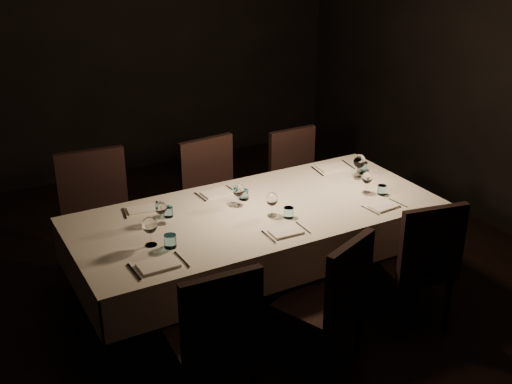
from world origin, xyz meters
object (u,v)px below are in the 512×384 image
chair_near_left (215,333)px  chair_far_right (298,178)px  dining_table (256,220)px  chair_far_center (215,195)px  chair_near_right (420,259)px  chair_far_left (98,217)px  chair_near_center (332,297)px

chair_near_left → chair_far_right: size_ratio=1.04×
dining_table → chair_far_center: size_ratio=2.55×
chair_near_left → chair_far_center: size_ratio=0.97×
dining_table → chair_near_right: chair_near_right is taller
dining_table → chair_far_left: 1.20m
chair_near_left → chair_near_right: bearing=-174.1°
dining_table → chair_near_right: 1.13m
chair_near_center → chair_far_left: bearing=-81.8°
dining_table → chair_near_right: bearing=-41.4°
chair_near_left → dining_table: bearing=-127.9°
chair_near_center → chair_far_left: size_ratio=0.88×
dining_table → chair_near_right: size_ratio=2.65×
dining_table → chair_far_left: (-0.88, 0.81, -0.12)m
chair_far_left → chair_far_right: 1.77m
chair_near_left → chair_near_center: size_ratio=1.03×
chair_near_left → chair_near_right: chair_near_left is taller
chair_near_center → chair_far_right: (0.82, 1.68, -0.00)m
chair_far_left → dining_table: bearing=-37.0°
chair_near_left → chair_near_center: 0.78m
dining_table → chair_near_left: (-0.71, -0.82, -0.16)m
chair_far_right → chair_near_center: bearing=-116.4°
chair_near_left → chair_far_left: size_ratio=0.91×
dining_table → chair_far_center: chair_far_center is taller
dining_table → chair_far_left: size_ratio=2.40×
dining_table → chair_near_left: 1.09m
chair_far_left → chair_far_center: size_ratio=1.06×
chair_far_left → chair_far_center: chair_far_left is taller
chair_near_right → chair_far_right: chair_near_right is taller
dining_table → chair_near_center: (0.07, -0.83, -0.17)m
dining_table → chair_near_left: chair_near_left is taller
chair_near_right → chair_far_center: (-0.77, 1.55, 0.02)m
chair_near_right → chair_far_right: 1.60m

